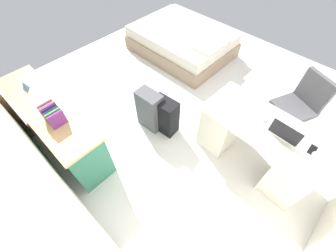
# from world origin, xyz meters

# --- Properties ---
(ground_plane) EXTENTS (5.57, 5.57, 0.00)m
(ground_plane) POSITION_xyz_m (0.00, 0.00, 0.00)
(ground_plane) COLOR silver
(wall_back) EXTENTS (4.57, 0.10, 2.72)m
(wall_back) POSITION_xyz_m (0.00, 2.05, 1.36)
(wall_back) COLOR white
(wall_back) RESTS_ON ground_plane
(desk) EXTENTS (1.46, 0.70, 0.75)m
(desk) POSITION_xyz_m (-1.22, 0.09, 0.39)
(desk) COLOR silver
(desk) RESTS_ON ground_plane
(office_chair) EXTENTS (0.61, 0.61, 0.94)m
(office_chair) POSITION_xyz_m (-1.32, -0.76, 0.42)
(office_chair) COLOR black
(office_chair) RESTS_ON ground_plane
(credenza) EXTENTS (1.80, 0.48, 0.77)m
(credenza) POSITION_xyz_m (0.83, 1.67, 0.38)
(credenza) COLOR #2D7056
(credenza) RESTS_ON ground_plane
(bed) EXTENTS (1.91, 1.41, 0.58)m
(bed) POSITION_xyz_m (1.12, -1.17, 0.24)
(bed) COLOR gray
(bed) RESTS_ON ground_plane
(suitcase_black) EXTENTS (0.38, 0.25, 0.57)m
(suitcase_black) POSITION_xyz_m (-0.02, 0.50, 0.29)
(suitcase_black) COLOR black
(suitcase_black) RESTS_ON ground_plane
(suitcase_spare_grey) EXTENTS (0.37, 0.24, 0.64)m
(suitcase_spare_grey) POSITION_xyz_m (0.19, 0.59, 0.32)
(suitcase_spare_grey) COLOR #4C4C51
(suitcase_spare_grey) RESTS_ON ground_plane
(laptop) EXTENTS (0.32, 0.23, 0.21)m
(laptop) POSITION_xyz_m (-1.41, 0.09, 0.80)
(laptop) COLOR silver
(laptop) RESTS_ON desk
(computer_mouse) EXTENTS (0.06, 0.10, 0.03)m
(computer_mouse) POSITION_xyz_m (-1.15, 0.04, 0.76)
(computer_mouse) COLOR white
(computer_mouse) RESTS_ON desk
(cell_phone_near_laptop) EXTENTS (0.07, 0.14, 0.01)m
(cell_phone_near_laptop) POSITION_xyz_m (-1.70, 0.06, 0.75)
(cell_phone_near_laptop) COLOR black
(cell_phone_near_laptop) RESTS_ON desk
(desk_lamp) EXTENTS (0.16, 0.11, 0.34)m
(desk_lamp) POSITION_xyz_m (-1.73, 0.11, 1.00)
(desk_lamp) COLOR silver
(desk_lamp) RESTS_ON desk
(book_row) EXTENTS (0.23, 0.17, 0.23)m
(book_row) POSITION_xyz_m (0.53, 1.67, 0.87)
(book_row) COLOR #712C7D
(book_row) RESTS_ON credenza
(figurine_small) EXTENTS (0.08, 0.08, 0.11)m
(figurine_small) POSITION_xyz_m (1.28, 1.67, 0.82)
(figurine_small) COLOR #4C7FBF
(figurine_small) RESTS_ON credenza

